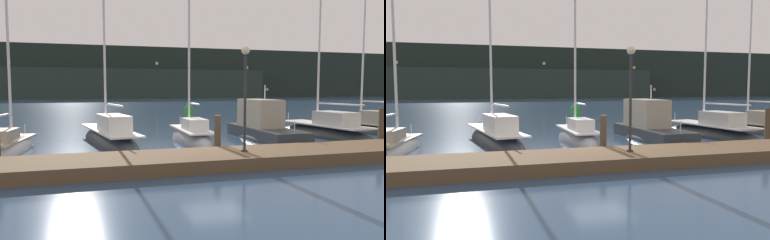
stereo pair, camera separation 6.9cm
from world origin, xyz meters
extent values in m
plane|color=navy|center=(0.00, 0.00, 0.00)|extent=(400.00, 400.00, 0.00)
cube|color=brown|center=(0.00, -1.97, 0.23)|extent=(42.42, 2.80, 0.45)
cylinder|color=#4C3D2D|center=(0.00, -0.32, 0.85)|extent=(0.28, 0.28, 1.70)
cylinder|color=#4C3D2D|center=(8.26, -0.32, 0.94)|extent=(0.28, 0.28, 1.89)
ellipsoid|color=white|center=(-8.51, 3.40, 0.00)|extent=(2.20, 5.45, 1.49)
cube|color=#A39984|center=(-8.51, 3.40, 0.49)|extent=(1.85, 4.57, 0.08)
cube|color=#A39984|center=(-8.60, 2.77, 0.79)|extent=(1.11, 1.80, 0.52)
cylinder|color=silver|center=(-8.45, 3.82, 3.93)|extent=(0.12, 0.12, 6.89)
cylinder|color=silver|center=(-8.59, 2.89, 1.66)|extent=(0.36, 1.87, 0.09)
cylinder|color=silver|center=(-8.16, 5.81, 0.74)|extent=(0.04, 0.04, 0.50)
ellipsoid|color=#2D3338|center=(-4.05, 4.71, 0.00)|extent=(3.24, 8.56, 1.45)
cube|color=silver|center=(-4.05, 4.71, 0.69)|extent=(2.72, 7.19, 0.08)
cube|color=silver|center=(-3.88, 3.72, 1.12)|extent=(1.55, 2.83, 0.79)
cylinder|color=silver|center=(-4.16, 5.36, 5.20)|extent=(0.12, 0.12, 9.03)
cylinder|color=silver|center=(-3.88, 3.72, 2.00)|extent=(0.65, 3.30, 0.09)
cylinder|color=silver|center=(-4.70, 8.50, 0.94)|extent=(0.04, 0.04, 0.50)
ellipsoid|color=gray|center=(0.15, 4.08, 0.00)|extent=(1.79, 5.74, 1.62)
cube|color=silver|center=(0.15, 4.08, 0.66)|extent=(1.50, 4.82, 0.08)
cube|color=silver|center=(0.13, 3.40, 0.98)|extent=(1.03, 1.85, 0.58)
cylinder|color=silver|center=(0.16, 4.54, 4.27)|extent=(0.12, 0.12, 7.24)
cylinder|color=silver|center=(0.13, 3.54, 2.02)|extent=(0.15, 2.00, 0.09)
cylinder|color=silver|center=(0.22, 6.70, 0.91)|extent=(0.04, 0.04, 0.50)
ellipsoid|color=#2D3338|center=(4.37, 3.89, 0.00)|extent=(2.20, 6.99, 1.17)
cube|color=#2D3338|center=(4.37, 3.89, 0.32)|extent=(2.03, 6.29, 0.65)
cube|color=#A39984|center=(4.37, 4.59, 1.41)|extent=(1.49, 3.08, 1.53)
cube|color=black|center=(4.36, 5.98, 1.64)|extent=(1.31, 0.29, 0.68)
cylinder|color=silver|center=(4.37, 4.03, 2.58)|extent=(0.07, 0.07, 0.81)
cylinder|color=silver|center=(4.38, 0.95, 0.95)|extent=(0.04, 0.04, 0.60)
ellipsoid|color=#2D3338|center=(8.32, 4.14, 0.00)|extent=(3.00, 7.59, 1.30)
cube|color=silver|center=(8.32, 4.14, 0.68)|extent=(2.52, 6.38, 0.08)
cube|color=silver|center=(8.42, 3.26, 1.11)|extent=(1.58, 2.50, 0.76)
cylinder|color=silver|center=(8.26, 4.73, 5.81)|extent=(0.12, 0.12, 10.25)
cylinder|color=silver|center=(8.44, 3.01, 1.93)|extent=(0.46, 3.46, 0.09)
cylinder|color=silver|center=(7.95, 7.53, 0.93)|extent=(0.04, 0.04, 0.50)
ellipsoid|color=#2D3338|center=(12.10, 4.87, 0.00)|extent=(2.39, 7.66, 1.15)
cube|color=#A39984|center=(12.10, 4.87, 0.58)|extent=(2.01, 6.43, 0.08)
cube|color=#A39984|center=(12.19, 3.97, 1.02)|extent=(1.24, 2.50, 0.79)
cylinder|color=silver|center=(12.05, 5.47, 5.30)|extent=(0.12, 0.12, 9.44)
cylinder|color=silver|center=(11.78, 8.32, 0.83)|extent=(0.04, 0.04, 0.50)
cylinder|color=green|center=(2.92, 14.35, 0.08)|extent=(1.07, 1.07, 0.16)
cylinder|color=green|center=(2.92, 14.35, 0.76)|extent=(0.72, 0.72, 1.21)
cone|color=green|center=(2.92, 14.35, 1.62)|extent=(0.50, 0.50, 0.50)
sphere|color=#F9EAB7|center=(2.92, 14.35, 1.92)|extent=(0.16, 0.16, 0.16)
cylinder|color=#2D2D33|center=(0.47, -1.98, 0.48)|extent=(0.24, 0.24, 0.06)
cylinder|color=#2D2D33|center=(0.47, -1.98, 2.28)|extent=(0.10, 0.10, 3.54)
sphere|color=#F9EAB7|center=(0.47, -1.98, 4.19)|extent=(0.32, 0.32, 0.32)
cube|color=#1E2823|center=(0.00, 103.58, 7.55)|extent=(240.00, 16.00, 15.11)
cube|color=#26332C|center=(-24.76, 93.58, 4.11)|extent=(144.00, 10.00, 8.21)
cube|color=#F4DB8C|center=(-21.80, 95.53, 4.23)|extent=(0.80, 0.10, 0.80)
cube|color=#F4DB8C|center=(-14.86, 95.53, 4.30)|extent=(0.80, 0.10, 0.80)
cube|color=#F4DB8C|center=(-24.04, 95.53, 9.78)|extent=(0.80, 0.10, 0.80)
cube|color=#F4DB8C|center=(16.02, 95.53, 10.23)|extent=(0.80, 0.10, 0.80)
cube|color=#F4DB8C|center=(45.15, 95.53, 9.42)|extent=(0.80, 0.10, 0.80)
cube|color=#F4DB8C|center=(52.37, 95.53, 2.49)|extent=(0.80, 0.10, 0.80)
camera|label=1|loc=(-5.30, -14.71, 2.80)|focal=35.00mm
camera|label=2|loc=(-5.23, -14.72, 2.80)|focal=35.00mm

